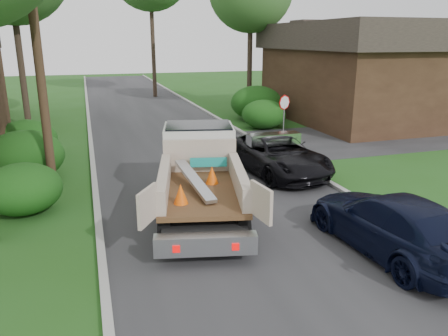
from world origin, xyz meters
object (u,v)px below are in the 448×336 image
utility_pole (36,37)px  flatbed_truck (200,166)px  navy_suv (393,223)px  house_right (363,71)px  black_pickup (277,155)px  stop_sign (284,109)px

utility_pole → flatbed_truck: bearing=-33.5°
navy_suv → flatbed_truck: bearing=-53.3°
house_right → flatbed_truck: house_right is taller
utility_pole → house_right: 20.66m
black_pickup → navy_suv: same height
flatbed_truck → navy_suv: (3.73, -4.47, -0.56)m
house_right → black_pickup: size_ratio=2.42×
stop_sign → black_pickup: 5.19m
black_pickup → stop_sign: bearing=56.0°
flatbed_truck → stop_sign: bearing=61.7°
stop_sign → navy_suv: stop_sign is taller
stop_sign → utility_pole: utility_pole is taller
black_pickup → flatbed_truck: bearing=-152.3°
stop_sign → black_pickup: (-2.37, -4.50, -1.03)m
house_right → black_pickup: house_right is taller
stop_sign → utility_pole: 11.91m
utility_pole → black_pickup: size_ratio=1.87×
house_right → black_pickup: (-10.17, -9.50, -2.42)m
house_right → navy_suv: 19.55m
utility_pole → flatbed_truck: size_ratio=1.49×
stop_sign → utility_pole: size_ratio=0.25×
house_right → black_pickup: bearing=-136.9°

